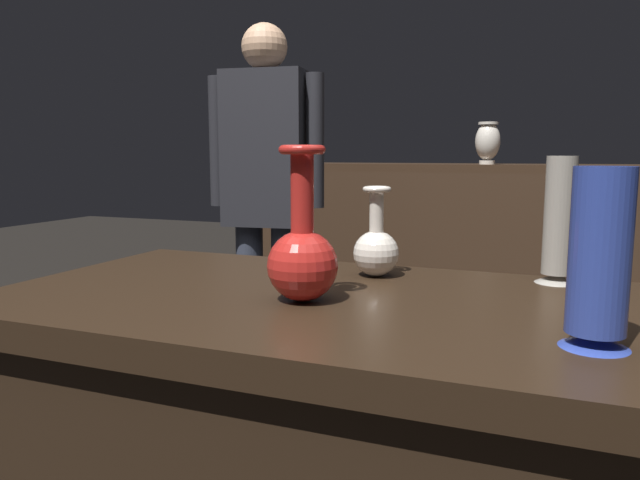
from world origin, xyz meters
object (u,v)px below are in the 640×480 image
vase_right_accent (376,248)px  vase_left_accent (599,261)px  vase_tall_behind (559,224)px  shelf_vase_far_left (299,154)px  shelf_vase_center (488,141)px  visitor_near_left (266,190)px  vase_centerpiece (302,253)px

vase_right_accent → vase_left_accent: bearing=-40.6°
vase_tall_behind → vase_left_accent: vase_tall_behind is taller
vase_left_accent → shelf_vase_far_left: shelf_vase_far_left is taller
shelf_vase_center → vase_tall_behind: bearing=-79.5°
vase_left_accent → visitor_near_left: bearing=130.4°
vase_left_accent → shelf_vase_far_left: size_ratio=1.43×
shelf_vase_center → shelf_vase_far_left: bearing=175.8°
vase_right_accent → visitor_near_left: visitor_near_left is taller
vase_centerpiece → shelf_vase_far_left: bearing=113.9°
shelf_vase_center → visitor_near_left: 1.20m
vase_tall_behind → vase_right_accent: (-0.33, -0.06, -0.05)m
vase_tall_behind → vase_left_accent: bearing=-82.8°
vase_tall_behind → vase_left_accent: size_ratio=1.05×
vase_left_accent → vase_right_accent: size_ratio=1.27×
vase_left_accent → vase_right_accent: 0.51m
visitor_near_left → shelf_vase_center: bearing=-136.8°
vase_centerpiece → vase_left_accent: size_ratio=1.13×
vase_centerpiece → vase_right_accent: (0.05, 0.24, -0.02)m
vase_tall_behind → visitor_near_left: 1.44m
shelf_vase_far_left → vase_tall_behind: bearing=-54.4°
vase_centerpiece → visitor_near_left: visitor_near_left is taller
vase_tall_behind → shelf_vase_far_left: shelf_vase_far_left is taller
shelf_vase_far_left → visitor_near_left: bearing=-73.3°
vase_left_accent → vase_centerpiece: bearing=168.7°
vase_centerpiece → vase_tall_behind: (0.39, 0.31, 0.03)m
vase_left_accent → shelf_vase_center: bearing=99.9°
shelf_vase_far_left → vase_centerpiece: bearing=-66.1°
vase_centerpiece → vase_left_accent: bearing=-11.3°
vase_left_accent → visitor_near_left: visitor_near_left is taller
vase_left_accent → vase_tall_behind: bearing=97.2°
vase_tall_behind → shelf_vase_center: size_ratio=1.17×
vase_tall_behind → visitor_near_left: size_ratio=0.16×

